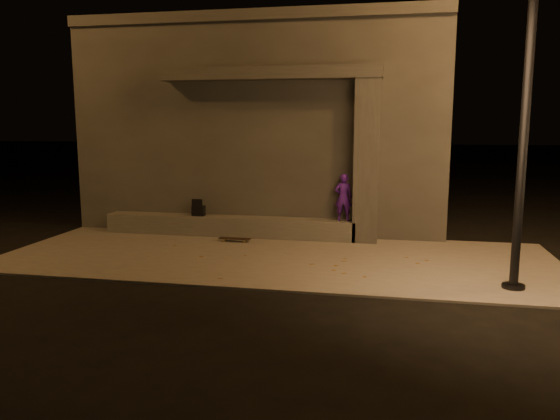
% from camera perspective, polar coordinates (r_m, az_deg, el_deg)
% --- Properties ---
extents(ground, '(120.00, 120.00, 0.00)m').
position_cam_1_polar(ground, '(9.17, -3.07, -8.01)').
color(ground, black).
rests_on(ground, ground).
extents(sidewalk, '(11.00, 4.40, 0.04)m').
position_cam_1_polar(sidewalk, '(11.04, -0.48, -4.91)').
color(sidewalk, '#6A645D').
rests_on(sidewalk, ground).
extents(building, '(9.00, 5.10, 5.22)m').
position_cam_1_polar(building, '(15.31, -0.70, 8.82)').
color(building, '#3C3936').
rests_on(building, ground).
extents(ledge, '(6.00, 0.55, 0.45)m').
position_cam_1_polar(ledge, '(13.00, -5.37, -1.67)').
color(ledge, '#54524C').
rests_on(ledge, sidewalk).
extents(column, '(0.55, 0.55, 3.60)m').
position_cam_1_polar(column, '(12.26, 9.04, 5.02)').
color(column, '#3C3936').
rests_on(column, sidewalk).
extents(canopy, '(5.00, 0.70, 0.28)m').
position_cam_1_polar(canopy, '(12.61, -1.06, 14.07)').
color(canopy, '#3C3936').
rests_on(canopy, column).
extents(skateboarder, '(0.41, 0.29, 1.07)m').
position_cam_1_polar(skateboarder, '(12.38, 6.64, 1.33)').
color(skateboarder, '#4D189E').
rests_on(skateboarder, ledge).
extents(backpack, '(0.29, 0.19, 0.41)m').
position_cam_1_polar(backpack, '(13.17, -8.51, 0.02)').
color(backpack, black).
rests_on(backpack, ledge).
extents(skateboard, '(0.74, 0.20, 0.08)m').
position_cam_1_polar(skateboard, '(12.33, -4.74, -3.02)').
color(skateboard, black).
rests_on(skateboard, sidewalk).
extents(street_lamp_0, '(0.36, 0.36, 7.41)m').
position_cam_1_polar(street_lamp_0, '(9.47, 24.83, 17.39)').
color(street_lamp_0, black).
rests_on(street_lamp_0, ground).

